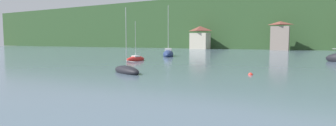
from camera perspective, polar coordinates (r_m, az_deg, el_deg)
shore_building_west at (r=107.02m, az=6.96°, el=5.42°), size 7.24×5.92×9.19m
shore_building_westcentral at (r=98.78m, az=23.07°, el=5.35°), size 6.15×3.64×9.99m
sailboat_far_1 at (r=43.42m, az=-7.02°, el=0.83°), size 1.45×4.46×6.73m
sailboat_mid_2 at (r=27.14m, az=-8.97°, el=-1.65°), size 4.86×3.39×6.89m
sailboat_far_9 at (r=56.25m, az=0.05°, el=1.98°), size 5.57×8.31×11.25m
mooring_buoy_near at (r=26.53m, az=17.44°, el=-2.48°), size 0.44×0.44×0.44m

